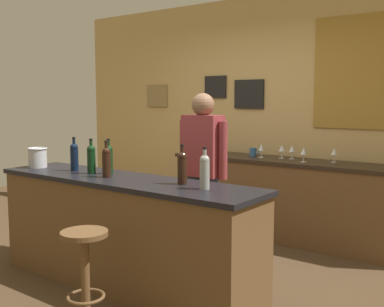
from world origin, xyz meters
The scene contains 19 objects.
ground_plane centered at (0.00, 0.00, 0.00)m, with size 10.00×10.00×0.00m, color #4C3823.
back_wall centered at (0.03, 2.03, 1.41)m, with size 6.00×0.09×2.80m.
bar_counter centered at (0.00, -0.40, 0.46)m, with size 2.52×0.60×0.92m.
side_counter centered at (0.40, 1.65, 0.45)m, with size 2.56×0.56×0.90m.
bartender centered at (0.25, 0.39, 0.94)m, with size 0.52×0.21×1.62m.
bar_stool centered at (0.31, -1.08, 0.46)m, with size 0.32×0.32×0.68m.
wine_bottle_a centered at (-0.64, -0.38, 1.06)m, with size 0.07×0.07×0.31m.
wine_bottle_b centered at (-0.38, -0.40, 1.06)m, with size 0.07×0.07×0.31m.
wine_bottle_c centered at (-0.26, -0.31, 1.06)m, with size 0.07×0.07×0.31m.
wine_bottle_d centered at (-0.13, -0.45, 1.06)m, with size 0.07×0.07×0.31m.
wine_bottle_e centered at (0.56, -0.33, 1.06)m, with size 0.07×0.07×0.31m.
wine_bottle_f centered at (0.82, -0.39, 1.06)m, with size 0.07×0.07×0.31m.
ice_bucket centered at (-1.08, -0.45, 1.02)m, with size 0.19×0.19×0.19m.
wine_glass_a centered at (0.17, 1.64, 1.01)m, with size 0.07×0.07×0.16m.
wine_glass_b centered at (0.39, 1.72, 1.01)m, with size 0.07×0.07×0.16m.
wine_glass_c centered at (0.51, 1.73, 1.01)m, with size 0.07×0.07×0.16m.
wine_glass_d centered at (0.71, 1.57, 1.01)m, with size 0.07×0.07×0.16m.
wine_glass_e centered at (0.99, 1.74, 1.01)m, with size 0.07×0.07×0.16m.
coffee_mug centered at (0.02, 1.72, 0.95)m, with size 0.12×0.08×0.09m.
Camera 1 is at (2.74, -3.10, 1.56)m, focal length 44.01 mm.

